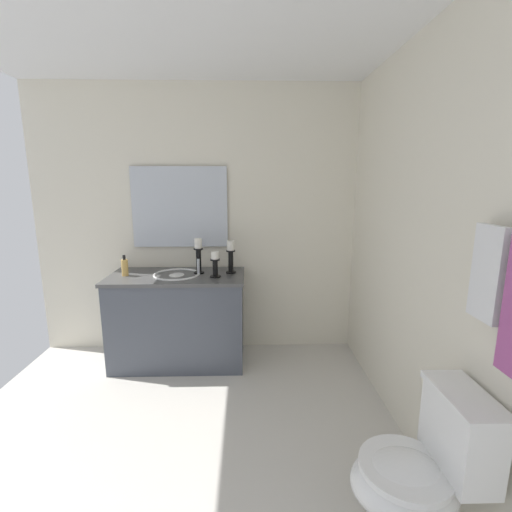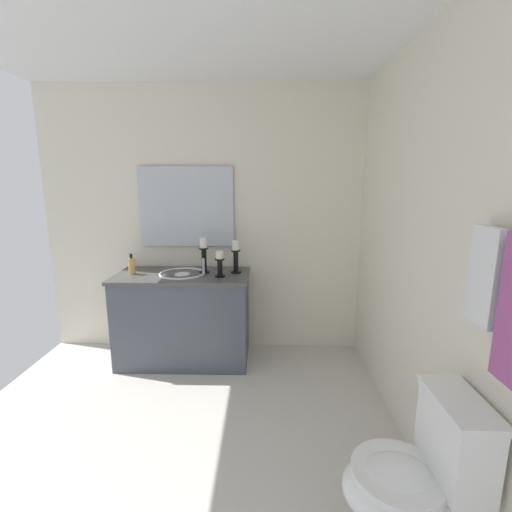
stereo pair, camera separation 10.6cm
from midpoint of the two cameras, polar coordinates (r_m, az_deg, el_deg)
floor at (r=2.58m, az=-11.81°, el=-27.27°), size 2.88×2.96×0.02m
wall_back at (r=2.21m, az=27.31°, el=0.54°), size 2.88×0.04×2.45m
wall_left at (r=3.45m, az=-7.30°, el=5.31°), size 0.04×2.96×2.45m
vanity_cabinet at (r=3.35m, az=-10.32°, el=-9.45°), size 0.58×1.17×0.81m
sink_basin at (r=3.24m, az=-10.54°, el=-3.44°), size 0.40×0.40×0.24m
mirror at (r=3.41m, az=-9.98°, el=7.58°), size 0.02×0.86×0.73m
candle_holder_tall at (r=3.19m, az=-2.24°, el=0.05°), size 0.09×0.09×0.29m
candle_holder_short at (r=3.08m, az=-4.72°, el=-1.19°), size 0.09×0.09×0.22m
candle_holder_mid at (r=3.21m, az=-7.24°, el=0.25°), size 0.09×0.09×0.31m
soap_bottle at (r=3.32m, az=-18.06°, el=-1.47°), size 0.06×0.06×0.18m
toilet at (r=1.93m, az=25.13°, el=-29.30°), size 0.39×0.54×0.75m
towel_near_vanity at (r=1.66m, az=33.69°, el=-2.65°), size 0.17×0.03×0.38m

